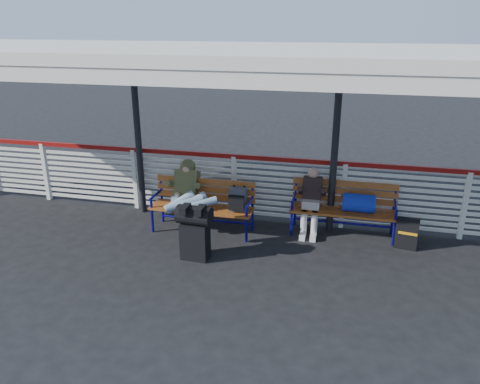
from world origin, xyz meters
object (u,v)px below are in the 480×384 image
(traveler_man, at_px, (188,198))
(companion_person, at_px, (311,200))
(bench_left, at_px, (211,201))
(luggage_stack, at_px, (195,230))
(suitcase_side, at_px, (407,234))
(bench_right, at_px, (350,203))

(traveler_man, relative_size, companion_person, 1.43)
(bench_left, height_order, companion_person, companion_person)
(traveler_man, bearing_deg, companion_person, 19.97)
(bench_left, distance_m, traveler_man, 0.48)
(luggage_stack, height_order, companion_person, companion_person)
(traveler_man, relative_size, suitcase_side, 3.31)
(traveler_man, distance_m, companion_person, 2.13)
(luggage_stack, relative_size, bench_left, 0.49)
(bench_left, bearing_deg, traveler_man, -130.15)
(suitcase_side, bearing_deg, traveler_man, -162.60)
(bench_right, height_order, suitcase_side, bench_right)
(companion_person, bearing_deg, traveler_man, -160.03)
(luggage_stack, relative_size, traveler_man, 0.54)
(companion_person, bearing_deg, luggage_stack, -139.46)
(bench_right, distance_m, traveler_man, 2.77)
(luggage_stack, distance_m, suitcase_side, 3.46)
(bench_right, xyz_separation_m, suitcase_side, (0.94, -0.28, -0.34))
(luggage_stack, distance_m, bench_left, 1.04)
(bench_right, relative_size, traveler_man, 1.10)
(bench_right, height_order, traveler_man, traveler_man)
(luggage_stack, height_order, bench_left, bench_left)
(bench_left, bearing_deg, luggage_stack, -87.35)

